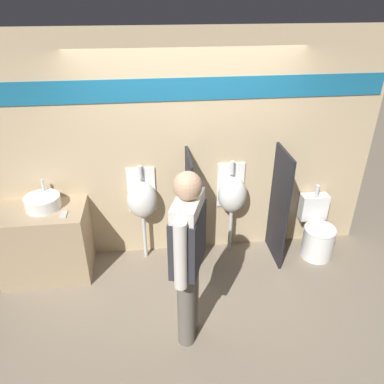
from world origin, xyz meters
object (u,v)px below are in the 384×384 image
sink_basin (43,202)px  cell_phone (64,214)px  urinal_far (232,194)px  toilet (317,234)px  urinal_near_counter (142,200)px  person_in_vest (188,250)px

sink_basin → cell_phone: size_ratio=2.79×
urinal_far → toilet: bearing=-10.1°
urinal_near_counter → toilet: 2.24m
urinal_far → cell_phone: bearing=-171.1°
urinal_near_counter → urinal_far: 1.08m
sink_basin → person_in_vest: (1.49, -1.16, 0.10)m
urinal_near_counter → toilet: urinal_near_counter is taller
cell_phone → urinal_far: size_ratio=0.11×
sink_basin → cell_phone: bearing=-36.1°
cell_phone → urinal_far: (1.92, 0.30, -0.05)m
cell_phone → person_in_vest: size_ratio=0.08×
sink_basin → cell_phone: 0.31m
cell_phone → toilet: size_ratio=0.16×
urinal_near_counter → person_in_vest: size_ratio=0.69×
urinal_near_counter → urinal_far: bearing=0.0°
urinal_far → person_in_vest: (-0.67, -1.28, 0.21)m
sink_basin → urinal_far: (2.17, 0.12, -0.11)m
urinal_near_counter → cell_phone: bearing=-160.3°
cell_phone → urinal_far: 1.95m
cell_phone → sink_basin: bearing=143.9°
sink_basin → cell_phone: (0.25, -0.18, -0.06)m
sink_basin → urinal_near_counter: (1.09, 0.12, -0.11)m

